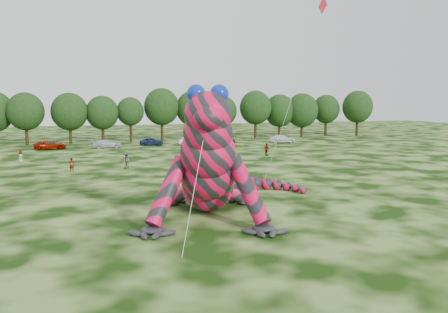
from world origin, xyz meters
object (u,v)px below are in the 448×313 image
tree_6 (26,119)px  spectator_0 (72,165)px  inflatable_gecko (207,149)px  spectator_3 (266,149)px  tree_8 (103,119)px  tree_16 (326,115)px  spectator_1 (127,162)px  tree_17 (357,113)px  tree_7 (70,118)px  car_2 (50,145)px  tree_10 (162,114)px  tree_11 (193,115)px  tree_9 (131,120)px  car_6 (222,140)px  flying_kite (318,20)px  car_4 (151,141)px  car_7 (282,139)px  car_5 (189,141)px  spectator_2 (214,152)px  car_3 (107,144)px  tree_15 (302,115)px  tree_14 (280,116)px  spectator_4 (21,157)px  tree_12 (223,118)px  tree_13 (256,115)px

tree_6 → spectator_0: (8.48, -34.85, -3.93)m
inflatable_gecko → spectator_3: 32.94m
tree_8 → tree_16: (49.67, 2.39, 0.21)m
spectator_1 → tree_17: bearing=78.1°
tree_7 → car_2: tree_7 is taller
spectator_0 → car_2: bearing=-68.1°
tree_10 → tree_17: size_ratio=1.02×
tree_8 → tree_10: 11.75m
tree_10 → tree_11: (6.39, -0.38, -0.22)m
inflatable_gecko → tree_9: (0.19, 56.37, -0.14)m
inflatable_gecko → tree_11: size_ratio=1.78×
car_6 → spectator_1: (-19.67, -25.15, 0.12)m
flying_kite → tree_10: size_ratio=1.62×
inflatable_gecko → car_6: bearing=86.3°
tree_6 → car_4: size_ratio=2.25×
tree_9 → spectator_1: 35.21m
car_7 → spectator_3: 20.10m
car_5 → spectator_2: 19.31m
tree_17 → car_3: bearing=-170.2°
car_5 → car_6: 6.24m
tree_15 → car_7: 15.99m
tree_11 → spectator_1: bearing=-115.2°
flying_kite → car_5: 45.15m
tree_17 → car_3: (-56.03, -9.71, -4.42)m
flying_kite → spectator_1: 26.89m
tree_15 → tree_17: bearing=-4.7°
car_7 → tree_16: bearing=-43.3°
tree_14 → tree_8: bearing=-177.4°
tree_9 → spectator_4: (-16.55, -25.87, -3.54)m
tree_12 → car_6: 11.23m
car_7 → spectator_0: spectator_0 is taller
spectator_0 → spectator_1: bearing=-160.3°
tree_9 → tree_10: bearing=11.0°
tree_11 → spectator_0: bearing=-122.2°
tree_10 → car_5: size_ratio=2.64×
tree_10 → car_7: tree_10 is taller
tree_9 → tree_14: 32.43m
tree_7 → spectator_0: 35.20m
tree_12 → car_7: bearing=-54.7°
tree_8 → tree_16: bearing=2.8°
tree_10 → spectator_4: size_ratio=6.59×
tree_16 → car_6: bearing=-157.9°
tree_13 → tree_6: bearing=-179.4°
car_5 → spectator_4: bearing=119.7°
spectator_1 → spectator_3: 21.66m
car_2 → tree_12: bearing=-80.3°
tree_9 → spectator_1: tree_9 is taller
car_6 → spectator_2: size_ratio=3.11×
spectator_1 → spectator_0: (-6.09, -0.70, -0.03)m
flying_kite → tree_9: size_ratio=1.96×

